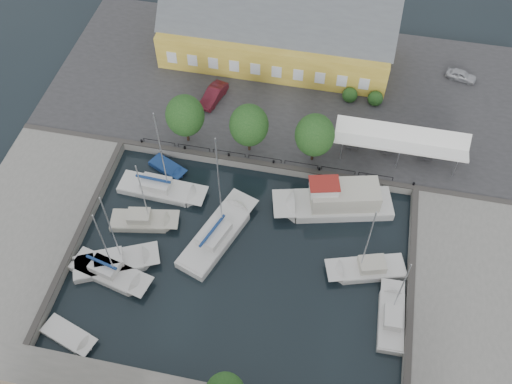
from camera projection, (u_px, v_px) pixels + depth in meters
The scene contains 20 objects.
ground at pixel (244, 248), 56.57m from camera, with size 140.00×140.00×0.00m, color black.
north_quay at pixel (284, 89), 69.77m from camera, with size 56.00×26.00×1.00m, color #2D2D30.
west_quay at pixel (28, 225), 57.68m from camera, with size 12.00×24.00×1.00m, color slate.
east_quay at pixel (473, 305), 52.31m from camera, with size 12.00×24.00×1.00m, color slate.
quay_edge_fittings at pixel (254, 204), 58.53m from camera, with size 56.00×24.72×0.40m.
warehouse at pixel (272, 33), 70.12m from camera, with size 28.56×14.00×9.55m.
tent_canopy at pixel (401, 138), 60.49m from camera, with size 14.00×4.00×2.83m.
quay_trees at pixel (249, 125), 60.02m from camera, with size 18.20×4.20×6.30m.
car_silver at pixel (461, 75), 69.56m from camera, with size 1.47×3.66×1.25m, color #B5B7BE.
car_red at pixel (214, 95), 67.25m from camera, with size 1.64×4.71×1.55m, color #51121D.
center_sailboat at pixel (217, 236), 57.02m from camera, with size 6.53×10.96×14.38m.
trawler at pixel (338, 202), 58.76m from camera, with size 12.86×6.54×5.00m.
east_boat_b at pixel (367, 270), 54.82m from camera, with size 8.00×4.63×10.60m.
east_boat_c at pixel (391, 319), 51.76m from camera, with size 2.47×7.28×9.38m.
west_boat_a at pixel (160, 190), 60.65m from camera, with size 9.71×3.15×12.53m.
west_boat_b at pixel (143, 221), 58.20m from camera, with size 7.26×3.57×9.76m.
west_boat_c at pixel (114, 263), 55.24m from camera, with size 8.62×5.83×11.29m.
west_boat_d at pixel (110, 273), 54.58m from camera, with size 8.57×4.30×11.12m.
launch_sw at pixel (69, 336), 50.93m from camera, with size 5.52×3.45×0.98m.
launch_nw at pixel (168, 168), 62.70m from camera, with size 4.63×3.41×0.88m.
Camera 1 is at (7.19, -28.82, 48.49)m, focal length 40.00 mm.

